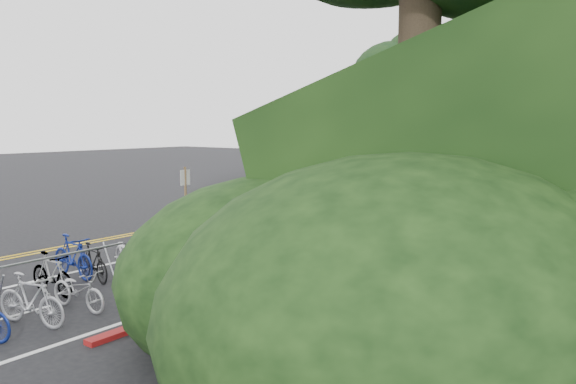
% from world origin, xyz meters
% --- Properties ---
extents(ground, '(120.00, 120.00, 0.00)m').
position_xyz_m(ground, '(0.00, 0.00, 0.00)').
color(ground, black).
rests_on(ground, ground).
extents(road_markings, '(7.47, 80.00, 0.01)m').
position_xyz_m(road_markings, '(0.63, 10.10, 0.00)').
color(road_markings, gold).
rests_on(road_markings, ground).
extents(red_curb, '(0.25, 28.00, 0.10)m').
position_xyz_m(red_curb, '(5.70, 12.00, 0.05)').
color(red_curb, maroon).
rests_on(red_curb, ground).
extents(bike_rack_front, '(1.12, 3.08, 1.13)m').
position_xyz_m(bike_rack_front, '(3.34, -1.07, 0.83)').
color(bike_rack_front, gray).
rests_on(bike_rack_front, ground).
extents(bike_racks_rest, '(1.14, 23.00, 1.17)m').
position_xyz_m(bike_racks_rest, '(3.00, 13.00, 0.85)').
color(bike_racks_rest, gray).
rests_on(bike_racks_rest, ground).
extents(signposts_rest, '(0.08, 18.40, 2.50)m').
position_xyz_m(signposts_rest, '(0.60, 14.00, 1.43)').
color(signposts_rest, brown).
rests_on(signposts_rest, ground).
extents(bike_front, '(0.59, 1.84, 1.09)m').
position_xyz_m(bike_front, '(1.47, 0.37, 0.55)').
color(bike_front, navy).
rests_on(bike_front, ground).
extents(bike_valet, '(3.23, 14.20, 1.08)m').
position_xyz_m(bike_valet, '(3.01, 3.41, 0.48)').
color(bike_valet, slate).
rests_on(bike_valet, ground).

